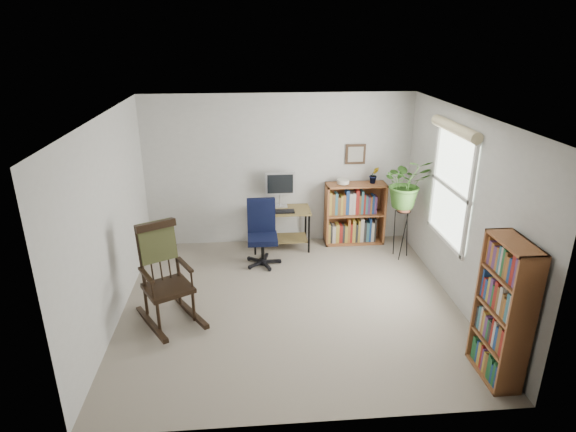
{
  "coord_description": "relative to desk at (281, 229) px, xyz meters",
  "views": [
    {
      "loc": [
        -0.49,
        -5.31,
        3.27
      ],
      "look_at": [
        0.0,
        0.4,
        1.05
      ],
      "focal_mm": 30.0,
      "sensor_mm": 36.0,
      "label": 1
    }
  ],
  "objects": [
    {
      "name": "monitor",
      "position": [
        0.0,
        0.14,
        0.61
      ],
      "size": [
        0.46,
        0.16,
        0.56
      ],
      "primitive_type": null,
      "color": "silver",
      "rests_on": "desk"
    },
    {
      "name": "wall_back",
      "position": [
        -0.0,
        0.3,
        0.87
      ],
      "size": [
        4.2,
        0.0,
        2.4
      ],
      "primitive_type": "cube",
      "color": "#B7B7B3",
      "rests_on": "ground"
    },
    {
      "name": "wall_front",
      "position": [
        -0.0,
        -3.7,
        0.87
      ],
      "size": [
        4.2,
        0.0,
        2.4
      ],
      "primitive_type": "cube",
      "color": "#B7B7B3",
      "rests_on": "ground"
    },
    {
      "name": "ceiling",
      "position": [
        -0.0,
        -1.7,
        2.07
      ],
      "size": [
        4.2,
        4.0,
        0.0
      ],
      "primitive_type": "cube",
      "color": "silver",
      "rests_on": "ground"
    },
    {
      "name": "low_bookshelf",
      "position": [
        1.2,
        0.12,
        0.18
      ],
      "size": [
        0.95,
        0.32,
        1.01
      ],
      "primitive_type": null,
      "color": "brown",
      "rests_on": "floor"
    },
    {
      "name": "desk",
      "position": [
        0.0,
        0.0,
        0.0
      ],
      "size": [
        0.91,
        0.5,
        0.66
      ],
      "primitive_type": null,
      "color": "brown",
      "rests_on": "floor"
    },
    {
      "name": "keyboard",
      "position": [
        0.0,
        -0.12,
        0.34
      ],
      "size": [
        0.4,
        0.15,
        0.02
      ],
      "primitive_type": "cube",
      "color": "black",
      "rests_on": "desk"
    },
    {
      "name": "tall_bookshelf",
      "position": [
        1.92,
        -3.21,
        0.41
      ],
      "size": [
        0.28,
        0.65,
        1.48
      ],
      "primitive_type": null,
      "color": "brown",
      "rests_on": "floor"
    },
    {
      "name": "wall_right",
      "position": [
        2.1,
        -1.7,
        0.87
      ],
      "size": [
        0.0,
        4.0,
        2.4
      ],
      "primitive_type": "cube",
      "color": "#B7B7B3",
      "rests_on": "ground"
    },
    {
      "name": "framed_picture",
      "position": [
        1.2,
        0.27,
        1.12
      ],
      "size": [
        0.32,
        0.04,
        0.32
      ],
      "primitive_type": null,
      "color": "black",
      "rests_on": "wall_back"
    },
    {
      "name": "rocking_chair",
      "position": [
        -1.47,
        -1.96,
        0.29
      ],
      "size": [
        1.07,
        1.24,
        1.23
      ],
      "primitive_type": null,
      "rotation": [
        0.0,
        0.0,
        0.5
      ],
      "color": "black",
      "rests_on": "floor"
    },
    {
      "name": "floor",
      "position": [
        -0.0,
        -1.7,
        -0.33
      ],
      "size": [
        4.2,
        4.0,
        0.0
      ],
      "primitive_type": "cube",
      "color": "gray",
      "rests_on": "ground"
    },
    {
      "name": "window",
      "position": [
        2.06,
        -1.4,
        1.07
      ],
      "size": [
        0.12,
        1.2,
        1.5
      ],
      "primitive_type": null,
      "color": "silver",
      "rests_on": "wall_right"
    },
    {
      "name": "spider_plant",
      "position": [
        1.8,
        -0.48,
        1.22
      ],
      "size": [
        1.69,
        1.88,
        1.46
      ],
      "primitive_type": "imported",
      "color": "#325D20",
      "rests_on": "plant_stand"
    },
    {
      "name": "wall_left",
      "position": [
        -2.1,
        -1.7,
        0.87
      ],
      "size": [
        0.0,
        4.0,
        2.4
      ],
      "primitive_type": "cube",
      "color": "#B7B7B3",
      "rests_on": "ground"
    },
    {
      "name": "office_chair",
      "position": [
        -0.31,
        -0.55,
        0.17
      ],
      "size": [
        0.56,
        0.56,
        0.99
      ],
      "primitive_type": null,
      "rotation": [
        0.0,
        0.0,
        0.04
      ],
      "color": "black",
      "rests_on": "floor"
    },
    {
      "name": "plant_stand",
      "position": [
        1.8,
        -0.48,
        0.11
      ],
      "size": [
        0.26,
        0.26,
        0.88
      ],
      "primitive_type": null,
      "rotation": [
        0.0,
        0.0,
        -0.08
      ],
      "color": "black",
      "rests_on": "floor"
    },
    {
      "name": "potted_plant_small",
      "position": [
        1.48,
        0.13,
        0.73
      ],
      "size": [
        0.13,
        0.24,
        0.11
      ],
      "primitive_type": "imported",
      "color": "#325D20",
      "rests_on": "low_bookshelf"
    }
  ]
}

